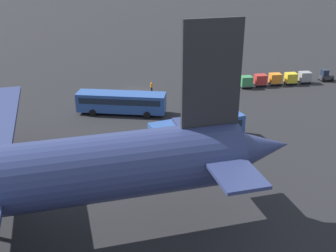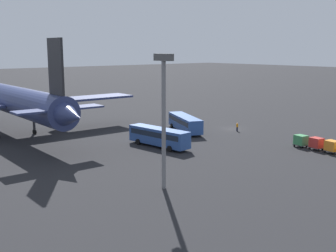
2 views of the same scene
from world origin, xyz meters
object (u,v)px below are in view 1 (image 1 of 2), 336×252
object	(u,v)px
shuttle_bus_far	(197,129)
cargo_cart_grey	(305,77)
worker_person	(152,87)
shuttle_bus_near	(121,101)
cargo_cart_red	(260,80)
cargo_cart_green	(246,81)
cargo_cart_yellow	(291,78)
cargo_cart_orange	(275,78)
baggage_tug	(326,76)

from	to	relation	value
shuttle_bus_far	cargo_cart_grey	world-z (taller)	shuttle_bus_far
worker_person	shuttle_bus_near	bearing A→B (deg)	50.85
cargo_cart_red	cargo_cart_green	xyz separation A→B (m)	(2.80, 0.17, 0.00)
shuttle_bus_far	cargo_cart_grey	size ratio (longest dim) A/B	5.54
worker_person	shuttle_bus_far	bearing A→B (deg)	91.31
cargo_cart_grey	cargo_cart_yellow	size ratio (longest dim) A/B	1.00
shuttle_bus_near	worker_person	distance (m)	10.60
worker_person	cargo_cart_orange	distance (m)	21.90
baggage_tug	worker_person	distance (m)	31.94
shuttle_bus_far	baggage_tug	bearing A→B (deg)	-156.89
shuttle_bus_far	cargo_cart_red	distance (m)	25.99
shuttle_bus_far	cargo_cart_grey	bearing A→B (deg)	-153.17
worker_person	cargo_cart_grey	bearing A→B (deg)	173.44
shuttle_bus_far	worker_person	world-z (taller)	shuttle_bus_far
shuttle_bus_near	cargo_cart_orange	distance (m)	28.97
baggage_tug	shuttle_bus_far	bearing A→B (deg)	37.08
cargo_cart_yellow	cargo_cart_red	size ratio (longest dim) A/B	1.00
cargo_cart_orange	cargo_cart_red	xyz separation A→B (m)	(2.80, -0.15, 0.00)
cargo_cart_red	cargo_cart_green	bearing A→B (deg)	3.54
shuttle_bus_far	cargo_cart_yellow	size ratio (longest dim) A/B	5.54
shuttle_bus_near	baggage_tug	world-z (taller)	shuttle_bus_near
cargo_cart_green	cargo_cart_grey	bearing A→B (deg)	177.13
shuttle_bus_near	baggage_tug	distance (m)	38.82
cargo_cart_grey	cargo_cart_yellow	bearing A→B (deg)	-1.26
cargo_cart_green	shuttle_bus_near	bearing A→B (deg)	13.78
cargo_cart_grey	cargo_cart_green	xyz separation A→B (m)	(11.19, -0.56, 0.00)
baggage_tug	cargo_cart_yellow	distance (m)	7.26
shuttle_bus_near	cargo_cart_red	bearing A→B (deg)	-144.17
baggage_tug	cargo_cart_green	xyz separation A→B (m)	(15.64, -0.44, 0.25)
shuttle_bus_near	cargo_cart_yellow	bearing A→B (deg)	-147.58
worker_person	cargo_cart_red	xyz separation A→B (m)	(-18.95, 2.41, 0.32)
cargo_cart_orange	shuttle_bus_near	bearing A→B (deg)	11.19
worker_person	cargo_cart_grey	world-z (taller)	cargo_cart_grey
baggage_tug	worker_person	world-z (taller)	baggage_tug
shuttle_bus_near	cargo_cart_grey	bearing A→B (deg)	-148.43
shuttle_bus_near	baggage_tug	size ratio (longest dim) A/B	5.07
cargo_cart_yellow	cargo_cart_green	xyz separation A→B (m)	(8.39, -0.50, 0.00)
worker_person	cargo_cart_orange	bearing A→B (deg)	173.28
cargo_cart_yellow	cargo_cart_green	world-z (taller)	same
cargo_cart_green	baggage_tug	bearing A→B (deg)	178.39
cargo_cart_orange	cargo_cart_red	bearing A→B (deg)	-3.07
cargo_cart_grey	cargo_cart_red	distance (m)	8.42
shuttle_bus_far	cargo_cart_red	world-z (taller)	shuttle_bus_far
cargo_cart_orange	cargo_cart_red	world-z (taller)	same
baggage_tug	cargo_cart_grey	size ratio (longest dim) A/B	1.14
worker_person	cargo_cart_green	bearing A→B (deg)	170.91
worker_person	cargo_cart_yellow	world-z (taller)	cargo_cart_yellow
worker_person	cargo_cart_grey	distance (m)	27.53
worker_person	cargo_cart_green	xyz separation A→B (m)	(-16.16, 2.59, 0.32)
cargo_cart_yellow	cargo_cart_orange	world-z (taller)	same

